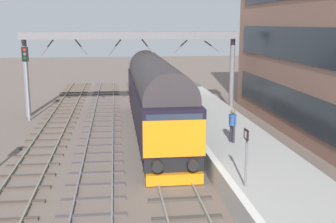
# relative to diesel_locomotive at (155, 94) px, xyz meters

# --- Properties ---
(ground_plane) EXTENTS (140.00, 140.00, 0.00)m
(ground_plane) POSITION_rel_diesel_locomotive_xyz_m (-0.00, -6.18, -2.48)
(ground_plane) COLOR #6A5B52
(ground_plane) RESTS_ON ground
(track_main) EXTENTS (2.50, 60.00, 0.15)m
(track_main) POSITION_rel_diesel_locomotive_xyz_m (-0.00, -6.18, -2.42)
(track_main) COLOR gray
(track_main) RESTS_ON ground
(track_adjacent_west) EXTENTS (2.50, 60.00, 0.15)m
(track_adjacent_west) POSITION_rel_diesel_locomotive_xyz_m (-3.34, -6.18, -2.42)
(track_adjacent_west) COLOR slate
(track_adjacent_west) RESTS_ON ground
(track_adjacent_far_west) EXTENTS (2.50, 60.00, 0.15)m
(track_adjacent_far_west) POSITION_rel_diesel_locomotive_xyz_m (-6.42, -6.18, -2.42)
(track_adjacent_far_west) COLOR gray
(track_adjacent_far_west) RESTS_ON ground
(station_platform) EXTENTS (4.00, 44.00, 1.01)m
(station_platform) POSITION_rel_diesel_locomotive_xyz_m (3.60, -6.18, -1.98)
(station_platform) COLOR #ABAAA5
(station_platform) RESTS_ON ground
(diesel_locomotive) EXTENTS (2.74, 17.77, 4.68)m
(diesel_locomotive) POSITION_rel_diesel_locomotive_xyz_m (0.00, 0.00, 0.00)
(diesel_locomotive) COLOR black
(diesel_locomotive) RESTS_ON ground
(signal_post_far) EXTENTS (0.44, 0.22, 5.15)m
(signal_post_far) POSITION_rel_diesel_locomotive_xyz_m (-8.49, 4.82, 0.80)
(signal_post_far) COLOR gray
(signal_post_far) RESTS_ON ground
(platform_number_sign) EXTENTS (0.10, 0.44, 2.09)m
(platform_number_sign) POSITION_rel_diesel_locomotive_xyz_m (2.13, -11.71, -0.09)
(platform_number_sign) COLOR slate
(platform_number_sign) RESTS_ON station_platform
(waiting_passenger) EXTENTS (0.45, 0.47, 1.64)m
(waiting_passenger) POSITION_rel_diesel_locomotive_xyz_m (3.23, -5.95, -0.49)
(waiting_passenger) COLOR #292631
(waiting_passenger) RESTS_ON station_platform
(overhead_footbridge) EXTENTS (15.72, 2.00, 6.13)m
(overhead_footbridge) POSITION_rel_diesel_locomotive_xyz_m (-1.16, 6.31, 3.14)
(overhead_footbridge) COLOR slate
(overhead_footbridge) RESTS_ON ground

